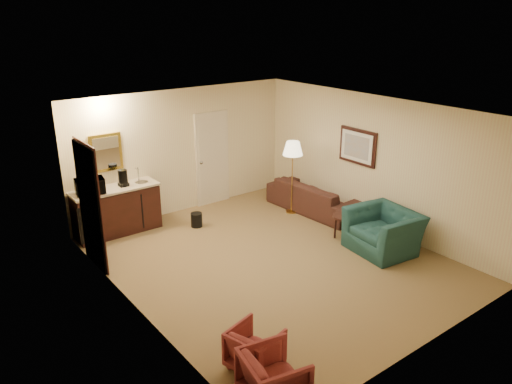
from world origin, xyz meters
TOP-DOWN VIEW (x-y plane):
  - ground at (0.00, 0.00)m, footprint 6.00×6.00m
  - room_walls at (-0.10, 0.77)m, footprint 5.02×6.01m
  - wetbar_cabinet at (-1.65, 2.72)m, footprint 1.64×0.58m
  - sofa at (2.15, 1.23)m, footprint 0.76×2.18m
  - teal_armchair at (1.81, -0.90)m, footprint 0.89×1.24m
  - rose_chair_near at (-1.90, -2.00)m, footprint 0.65×0.68m
  - rose_chair_far at (-2.07, -2.56)m, footprint 0.73×0.76m
  - coffee_table at (1.80, -0.15)m, footprint 0.91×0.68m
  - floor_lamp at (1.70, 1.45)m, footprint 0.51×0.51m
  - waste_bin at (-0.30, 2.04)m, footprint 0.29×0.29m
  - microwave at (-2.12, 2.68)m, footprint 0.55×0.37m
  - coffee_maker at (-1.47, 2.71)m, footprint 0.19×0.19m

SIDE VIEW (x-z plane):
  - ground at x=0.00m, z-range 0.00..0.00m
  - waste_bin at x=-0.30m, z-range 0.00..0.28m
  - coffee_table at x=1.80m, z-range 0.00..0.48m
  - rose_chair_near at x=-1.90m, z-range 0.00..0.58m
  - rose_chair_far at x=-2.07m, z-range 0.00..0.67m
  - sofa at x=2.15m, z-range 0.00..0.84m
  - wetbar_cabinet at x=-1.65m, z-range 0.00..0.92m
  - teal_armchair at x=1.81m, z-range 0.00..1.01m
  - floor_lamp at x=1.70m, z-range 0.00..1.56m
  - coffee_maker at x=-1.47m, z-range 0.92..1.24m
  - microwave at x=-2.12m, z-range 0.92..1.27m
  - room_walls at x=-0.10m, z-range 0.41..3.02m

